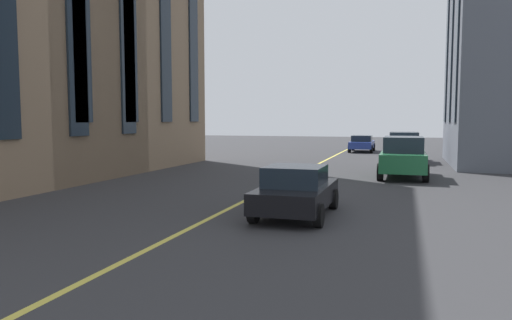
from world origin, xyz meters
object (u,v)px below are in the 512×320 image
at_px(car_blue_far, 362,143).
at_px(car_white_near, 404,146).
at_px(car_black_mid, 296,191).
at_px(car_green_oncoming, 403,156).

height_order(car_blue_far, car_white_near, car_white_near).
xyz_separation_m(car_blue_far, car_black_mid, (-27.62, -0.62, -0.00)).
xyz_separation_m(car_blue_far, car_white_near, (-8.73, -3.37, 0.27)).
distance_m(car_blue_far, car_white_near, 9.36).
xyz_separation_m(car_green_oncoming, car_black_mid, (-10.11, 2.76, -0.27)).
height_order(car_green_oncoming, car_white_near, same).
relative_size(car_blue_far, car_white_near, 0.94).
distance_m(car_blue_far, car_black_mid, 27.63).
bearing_deg(car_white_near, car_black_mid, 171.70).
relative_size(car_black_mid, car_white_near, 0.83).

